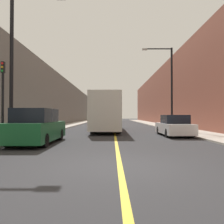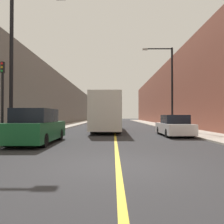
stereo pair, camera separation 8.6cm
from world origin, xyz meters
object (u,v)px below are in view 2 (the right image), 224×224
object	(u,v)px
street_lamp_right	(169,83)
traffic_light	(2,99)
street_lamp_left	(16,57)
pedestrian	(15,122)
bus	(107,112)
parked_suv_left	(37,127)
car_right_near	(174,126)

from	to	relation	value
street_lamp_right	traffic_light	size ratio (longest dim) A/B	2.01
traffic_light	street_lamp_left	bearing A→B (deg)	81.21
pedestrian	traffic_light	bearing A→B (deg)	-72.49
bus	pedestrian	distance (m)	9.04
street_lamp_right	pedestrian	xyz separation A→B (m)	(-12.51, -6.21, -3.72)
parked_suv_left	car_right_near	size ratio (longest dim) A/B	1.10
bus	traffic_light	world-z (taller)	traffic_light
traffic_light	pedestrian	distance (m)	5.06
street_lamp_right	pedestrian	distance (m)	14.45
street_lamp_right	traffic_light	world-z (taller)	street_lamp_right
bus	street_lamp_left	world-z (taller)	street_lamp_left
street_lamp_right	traffic_light	bearing A→B (deg)	-135.39
street_lamp_left	pedestrian	bearing A→B (deg)	114.89
bus	street_lamp_left	bearing A→B (deg)	-115.02
street_lamp_right	car_right_near	bearing A→B (deg)	-101.23
parked_suv_left	street_lamp_left	xyz separation A→B (m)	(-1.20, 0.17, 3.83)
car_right_near	pedestrian	distance (m)	11.44
bus	parked_suv_left	size ratio (longest dim) A/B	2.45
car_right_near	traffic_light	size ratio (longest dim) A/B	1.10
parked_suv_left	street_lamp_left	distance (m)	4.02
bus	car_right_near	world-z (taller)	bus
parked_suv_left	street_lamp_right	size ratio (longest dim) A/B	0.60
car_right_near	street_lamp_right	distance (m)	6.96
pedestrian	street_lamp_right	bearing A→B (deg)	26.41
street_lamp_right	traffic_light	distance (m)	15.69
parked_suv_left	street_lamp_left	bearing A→B (deg)	171.80
parked_suv_left	car_right_near	xyz separation A→B (m)	(8.56, 4.40, -0.17)
street_lamp_right	bus	bearing A→B (deg)	177.98
bus	traffic_light	bearing A→B (deg)	-113.52
street_lamp_right	pedestrian	size ratio (longest dim) A/B	4.46
street_lamp_left	pedestrian	xyz separation A→B (m)	(-1.65, 3.55, -3.65)
bus	parked_suv_left	bearing A→B (deg)	-108.81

